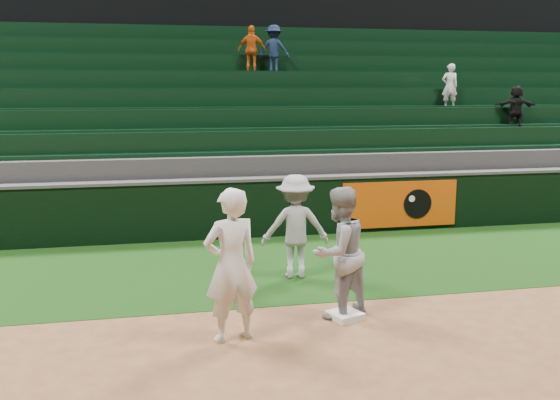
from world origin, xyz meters
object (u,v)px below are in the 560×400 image
(first_baseman, at_px, (231,265))
(baserunner, at_px, (339,252))
(base_coach, at_px, (295,226))
(first_base, at_px, (345,315))

(first_baseman, relative_size, baserunner, 1.07)
(baserunner, bearing_deg, base_coach, -112.66)
(first_base, relative_size, base_coach, 0.23)
(baserunner, bearing_deg, first_base, 88.95)
(first_base, distance_m, baserunner, 0.87)
(first_base, xyz_separation_m, first_baseman, (-1.60, -0.40, 0.92))
(first_baseman, xyz_separation_m, base_coach, (1.36, 2.37, -0.10))
(first_baseman, xyz_separation_m, baserunner, (1.54, 0.52, -0.06))
(first_base, relative_size, first_baseman, 0.21)
(first_base, relative_size, baserunner, 0.22)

